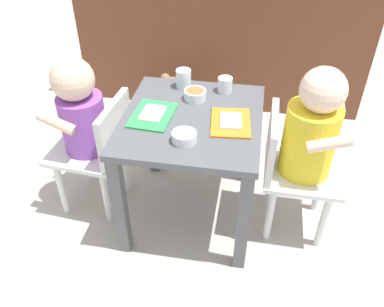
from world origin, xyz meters
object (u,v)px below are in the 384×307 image
food_tray_left (153,115)px  water_cup_right (184,80)px  food_tray_right (231,122)px  seated_child_right (308,136)px  seated_child_left (85,118)px  dog (181,101)px  water_cup_left (225,85)px  dining_table (192,138)px  veggie_bowl_far (195,94)px  cereal_bowl_left_side (183,137)px

food_tray_left → water_cup_right: 0.24m
food_tray_left → food_tray_right: same height
seated_child_right → water_cup_right: (-0.49, 0.21, 0.07)m
food_tray_left → seated_child_right: bearing=2.2°
seated_child_left → seated_child_right: bearing=0.8°
food_tray_right → seated_child_left: bearing=178.9°
dog → water_cup_left: (0.25, -0.35, 0.30)m
dining_table → food_tray_right: food_tray_right is taller
water_cup_right → veggie_bowl_far: size_ratio=0.88×
water_cup_left → veggie_bowl_far: size_ratio=0.70×
seated_child_right → water_cup_right: 0.53m
veggie_bowl_far → water_cup_right: bearing=125.2°
seated_child_left → cereal_bowl_left_side: size_ratio=8.13×
water_cup_right → veggie_bowl_far: (0.06, -0.09, -0.01)m
seated_child_right → water_cup_right: seated_child_right is taller
dog → cereal_bowl_left_side: 0.78m
water_cup_left → cereal_bowl_left_side: size_ratio=0.71×
water_cup_right → food_tray_right: bearing=-47.5°
dining_table → seated_child_right: bearing=0.4°
water_cup_left → cereal_bowl_left_side: (-0.10, -0.36, -0.01)m
food_tray_left → veggie_bowl_far: 0.20m
water_cup_left → water_cup_right: size_ratio=0.79×
seated_child_left → water_cup_right: 0.42m
water_cup_left → dining_table: bearing=-115.0°
food_tray_right → water_cup_left: 0.23m
water_cup_left → veggie_bowl_far: bearing=-143.1°
dining_table → veggie_bowl_far: 0.17m
dog → dining_table: bearing=-74.8°
dining_table → veggie_bowl_far: (-0.01, 0.13, 0.11)m
water_cup_left → water_cup_right: 0.17m
seated_child_right → water_cup_left: bearing=147.4°
seated_child_left → seated_child_right: (0.83, 0.01, 0.01)m
dining_table → cereal_bowl_left_side: 0.19m
dining_table → seated_child_left: (-0.41, -0.01, 0.05)m
seated_child_right → water_cup_left: seated_child_right is taller
seated_child_left → veggie_bowl_far: seated_child_left is taller
water_cup_right → water_cup_left: bearing=-2.5°
food_tray_left → water_cup_left: 0.33m
dog → cereal_bowl_left_side: size_ratio=5.22×
dog → food_tray_left: size_ratio=2.15×
cereal_bowl_left_side → dog: bearing=101.8°
food_tray_left → cereal_bowl_left_side: 0.19m
dining_table → cereal_bowl_left_side: (-0.00, -0.15, 0.11)m
dog → water_cup_left: bearing=-54.8°
dining_table → seated_child_left: seated_child_left is taller
dining_table → seated_child_right: size_ratio=0.77×
dining_table → dog: 0.60m
seated_child_right → cereal_bowl_left_side: (-0.42, -0.15, 0.05)m
seated_child_left → food_tray_right: bearing=-1.1°
dining_table → cereal_bowl_left_side: bearing=-91.6°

